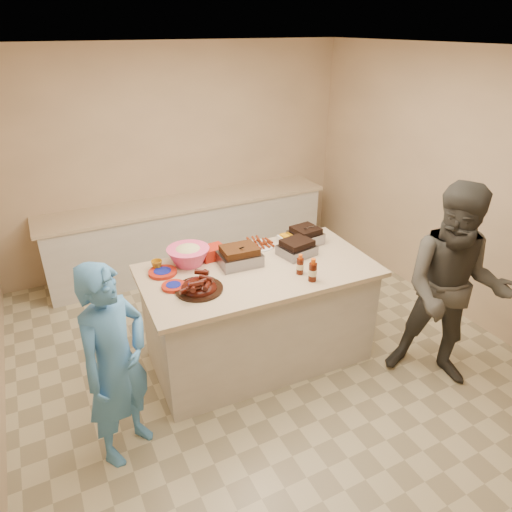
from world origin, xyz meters
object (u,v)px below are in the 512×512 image
guest_blue (130,445)px  island (258,356)px  mustard_bottle (234,271)px  bbq_bottle_b (312,281)px  plastic_cup (157,270)px  rib_platter (199,290)px  coleslaw_bowl (189,264)px  bbq_bottle_a (300,273)px  roasting_pan (305,243)px  guest_gray (434,375)px

guest_blue → island: bearing=-14.5°
mustard_bottle → guest_blue: mustard_bottle is taller
island → bbq_bottle_b: bearing=-49.6°
mustard_bottle → plastic_cup: bearing=150.9°
rib_platter → coleslaw_bowl: coleslaw_bowl is taller
rib_platter → guest_blue: rib_platter is taller
island → mustard_bottle: (-0.21, 0.06, 0.96)m
guest_blue → rib_platter: bearing=-7.5°
plastic_cup → rib_platter: bearing=-67.0°
guest_blue → mustard_bottle: bearing=-8.8°
island → bbq_bottle_b: size_ratio=10.06×
bbq_bottle_b → mustard_bottle: (-0.51, 0.44, 0.00)m
island → guest_blue: (-1.35, -0.49, 0.00)m
bbq_bottle_a → mustard_bottle: bearing=149.0°
rib_platter → bbq_bottle_a: (0.86, -0.13, 0.00)m
coleslaw_bowl → rib_platter: bearing=-99.5°
coleslaw_bowl → plastic_cup: bearing=176.4°
plastic_cup → guest_blue: plastic_cup is taller
bbq_bottle_b → guest_blue: (-1.65, -0.11, -0.96)m
island → bbq_bottle_a: bbq_bottle_a is taller
bbq_bottle_b → mustard_bottle: size_ratio=1.74×
coleslaw_bowl → mustard_bottle: 0.43m
bbq_bottle_b → guest_blue: bearing=-176.3°
roasting_pan → guest_gray: size_ratio=0.15×
bbq_bottle_a → mustard_bottle: (-0.48, 0.29, 0.00)m
coleslaw_bowl → guest_gray: 2.44m
plastic_cup → guest_gray: 2.67m
island → mustard_bottle: size_ratio=17.55×
coleslaw_bowl → bbq_bottle_a: (0.78, -0.60, 0.00)m
island → coleslaw_bowl: size_ratio=5.39×
plastic_cup → guest_gray: (2.10, -1.33, -0.96)m
coleslaw_bowl → island: bearing=-35.2°
rib_platter → mustard_bottle: size_ratio=3.34×
roasting_pan → guest_gray: bearing=-67.5°
bbq_bottle_a → plastic_cup: (-1.06, 0.61, 0.00)m
mustard_bottle → guest_blue: (-1.13, -0.55, -0.96)m
plastic_cup → guest_gray: size_ratio=0.05×
bbq_bottle_a → rib_platter: bearing=171.2°
roasting_pan → plastic_cup: roasting_pan is taller
roasting_pan → guest_blue: size_ratio=0.17×
rib_platter → roasting_pan: bearing=16.6°
mustard_bottle → guest_gray: mustard_bottle is taller
guest_blue → guest_gray: bearing=-44.5°
coleslaw_bowl → plastic_cup: 0.28m
bbq_bottle_b → plastic_cup: (-1.09, 0.76, 0.00)m
mustard_bottle → guest_gray: size_ratio=0.06×
bbq_bottle_b → plastic_cup: bbq_bottle_b is taller
bbq_bottle_b → guest_gray: 1.51m
rib_platter → bbq_bottle_a: bbq_bottle_a is taller
bbq_bottle_b → rib_platter: bearing=162.4°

